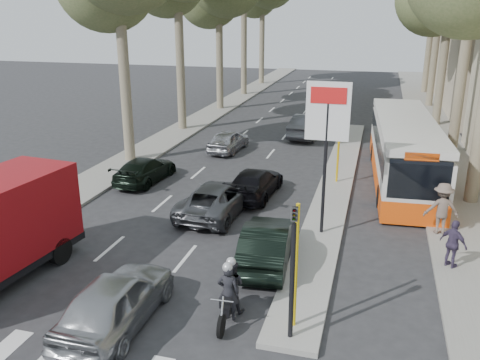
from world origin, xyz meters
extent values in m
plane|color=#28282B|center=(0.00, 0.00, 0.00)|extent=(120.00, 120.00, 0.00)
cube|color=gray|center=(8.60, 25.00, 0.06)|extent=(3.20, 70.00, 0.12)
cube|color=gray|center=(-8.00, 28.00, 0.06)|extent=(2.40, 64.00, 0.12)
cube|color=gray|center=(3.25, 11.00, 0.08)|extent=(1.50, 26.00, 0.16)
cylinder|color=yellow|center=(3.25, -1.00, 1.75)|extent=(0.10, 0.10, 3.50)
cylinder|color=yellow|center=(3.25, 5.00, 1.75)|extent=(0.10, 0.10, 3.50)
cylinder|color=yellow|center=(3.25, 11.00, 1.75)|extent=(0.10, 0.10, 3.50)
cylinder|color=black|center=(3.25, 5.00, 2.60)|extent=(0.12, 0.12, 5.20)
cube|color=white|center=(3.25, 5.00, 4.60)|extent=(1.50, 0.10, 2.00)
cube|color=red|center=(3.25, 4.94, 5.15)|extent=(1.20, 0.02, 0.55)
cylinder|color=black|center=(3.25, -1.50, 1.60)|extent=(0.12, 0.12, 3.20)
imported|color=black|center=(3.25, -1.50, 3.10)|extent=(0.16, 0.41, 1.00)
cylinder|color=#6B604C|center=(-8.00, 12.00, 4.20)|extent=(0.56, 0.56, 8.40)
cylinder|color=#6B604C|center=(-8.10, 20.00, 4.48)|extent=(0.56, 0.56, 8.96)
cylinder|color=#6B604C|center=(-7.90, 28.00, 4.06)|extent=(0.56, 0.56, 8.12)
cylinder|color=#6B604C|center=(-8.00, 36.00, 4.76)|extent=(0.56, 0.56, 9.52)
cylinder|color=#6B604C|center=(-8.10, 44.00, 4.34)|extent=(0.56, 0.56, 8.68)
cylinder|color=#6B604C|center=(9.10, 18.00, 4.62)|extent=(0.56, 0.56, 9.24)
cylinder|color=#6B604C|center=(8.90, 26.00, 3.92)|extent=(0.56, 0.56, 7.84)
cylinder|color=#6B604C|center=(9.00, 34.00, 4.48)|extent=(0.56, 0.56, 8.96)
cylinder|color=#6B604C|center=(9.10, 42.00, 4.20)|extent=(0.56, 0.56, 8.40)
imported|color=#999CA0|center=(-1.23, -2.00, 0.74)|extent=(1.76, 4.33, 1.47)
imported|color=black|center=(1.77, 2.44, 0.69)|extent=(1.85, 4.33, 1.39)
imported|color=#484A4F|center=(-1.10, 6.00, 0.65)|extent=(2.41, 4.76, 1.29)
imported|color=black|center=(-0.10, 8.44, 0.62)|extent=(1.99, 4.38, 1.24)
imported|color=#A6A7AE|center=(-3.43, 15.44, 0.64)|extent=(1.81, 3.86, 1.28)
imported|color=#44454B|center=(0.57, 20.15, 0.75)|extent=(2.12, 4.74, 1.51)
imported|color=black|center=(-5.66, 9.00, 0.59)|extent=(1.94, 4.20, 1.19)
cylinder|color=black|center=(-6.65, 0.81, 0.44)|extent=(0.38, 0.91, 0.89)
cylinder|color=black|center=(-4.70, 0.62, 0.44)|extent=(0.38, 0.91, 0.89)
cube|color=maroon|center=(-5.77, -0.27, 1.92)|extent=(2.66, 4.34, 2.46)
cube|color=#ED4D0D|center=(6.20, 12.39, 0.56)|extent=(3.23, 11.75, 0.91)
cube|color=beige|center=(6.20, 12.39, 1.77)|extent=(3.23, 11.75, 1.52)
cube|color=black|center=(6.20, 12.39, 2.07)|extent=(3.22, 11.29, 0.86)
cube|color=beige|center=(6.20, 12.39, 2.88)|extent=(3.23, 11.75, 0.30)
cube|color=black|center=(6.55, 6.62, 1.92)|extent=(2.22, 0.20, 1.52)
cube|color=#ED4D0D|center=(6.55, 6.62, 2.81)|extent=(1.21, 0.13, 0.32)
cylinder|color=black|center=(5.29, 8.61, 0.45)|extent=(0.34, 0.99, 0.97)
cylinder|color=black|center=(7.57, 8.75, 0.45)|extent=(0.34, 0.99, 0.97)
cylinder|color=black|center=(4.85, 15.80, 0.45)|extent=(0.34, 0.99, 0.97)
cylinder|color=black|center=(7.13, 15.94, 0.45)|extent=(0.34, 0.99, 0.97)
cylinder|color=black|center=(1.54, -1.76, 0.30)|extent=(0.13, 0.61, 0.61)
cylinder|color=black|center=(1.46, -0.34, 0.30)|extent=(0.13, 0.61, 0.61)
cylinder|color=silver|center=(1.53, -1.70, 0.66)|extent=(0.08, 0.38, 0.76)
cube|color=black|center=(1.50, -1.00, 0.43)|extent=(0.25, 0.72, 0.28)
cube|color=black|center=(1.51, -1.19, 0.68)|extent=(0.31, 0.44, 0.21)
cube|color=black|center=(1.48, -0.72, 0.63)|extent=(0.30, 0.63, 0.11)
cylinder|color=silver|center=(1.53, -1.64, 0.97)|extent=(0.59, 0.07, 0.04)
imported|color=black|center=(1.50, -1.00, 0.84)|extent=(0.60, 0.41, 1.59)
imported|color=black|center=(1.48, -0.63, 0.79)|extent=(0.75, 0.44, 1.49)
sphere|color=#B2B2B7|center=(1.50, -1.05, 1.59)|extent=(0.27, 0.27, 0.27)
sphere|color=#B2B2B7|center=(1.48, -0.65, 1.53)|extent=(0.27, 0.27, 0.27)
imported|color=#453855|center=(7.50, 3.50, 0.91)|extent=(1.00, 0.93, 1.57)
imported|color=#68584E|center=(7.40, 6.16, 1.07)|extent=(1.29, 0.71, 1.91)
camera|label=1|loc=(4.90, -12.17, 7.83)|focal=38.00mm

